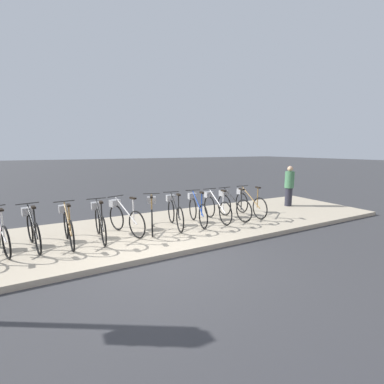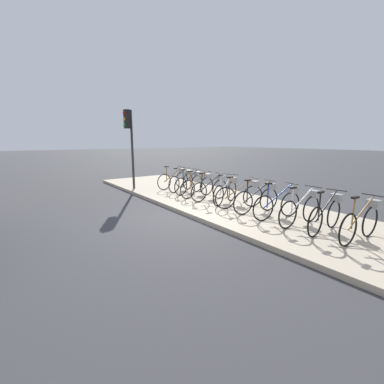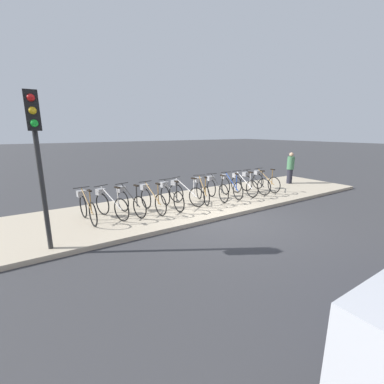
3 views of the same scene
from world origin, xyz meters
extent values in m
plane|color=#38383A|center=(0.00, 0.00, 0.00)|extent=(120.00, 120.00, 0.00)
cube|color=#B7A88E|center=(0.00, 1.78, 0.06)|extent=(15.78, 3.57, 0.12)
torus|color=black|center=(-2.80, 1.22, 0.46)|extent=(0.26, 0.66, 0.69)
cylinder|color=silver|center=(-2.84, 1.34, 0.77)|extent=(0.04, 0.04, 0.62)
cube|color=black|center=(-2.84, 1.34, 1.10)|extent=(0.13, 0.21, 0.04)
torus|color=black|center=(-2.26, 1.18, 0.46)|extent=(0.18, 0.68, 0.69)
torus|color=black|center=(-2.47, 2.10, 0.46)|extent=(0.18, 0.68, 0.69)
cylinder|color=black|center=(-2.36, 1.64, 0.74)|extent=(0.24, 0.94, 0.58)
cylinder|color=black|center=(-2.29, 1.31, 0.77)|extent=(0.04, 0.04, 0.62)
cube|color=black|center=(-2.29, 1.31, 1.10)|extent=(0.11, 0.21, 0.04)
cylinder|color=#262626|center=(-2.47, 2.10, 1.04)|extent=(0.45, 0.12, 0.02)
cube|color=gray|center=(-2.48, 2.15, 0.85)|extent=(0.28, 0.25, 0.18)
torus|color=black|center=(-1.64, 1.06, 0.46)|extent=(0.09, 0.69, 0.69)
torus|color=black|center=(-1.72, 2.00, 0.46)|extent=(0.09, 0.69, 0.69)
cylinder|color=olive|center=(-1.68, 1.53, 0.74)|extent=(0.11, 0.96, 0.58)
cylinder|color=olive|center=(-1.65, 1.19, 0.77)|extent=(0.03, 0.03, 0.62)
cube|color=black|center=(-1.65, 1.19, 1.10)|extent=(0.09, 0.21, 0.04)
cylinder|color=#262626|center=(-1.72, 2.00, 1.04)|extent=(0.46, 0.06, 0.02)
cube|color=gray|center=(-1.72, 2.05, 0.85)|extent=(0.26, 0.22, 0.18)
torus|color=black|center=(-0.99, 1.07, 0.46)|extent=(0.04, 0.69, 0.69)
torus|color=black|center=(-0.99, 2.01, 0.46)|extent=(0.04, 0.69, 0.69)
cylinder|color=black|center=(-0.99, 1.54, 0.74)|extent=(0.03, 0.96, 0.58)
cylinder|color=black|center=(-0.99, 1.20, 0.77)|extent=(0.03, 0.03, 0.62)
cube|color=black|center=(-0.99, 1.20, 1.10)|extent=(0.07, 0.20, 0.04)
cylinder|color=#262626|center=(-0.99, 2.01, 1.04)|extent=(0.46, 0.02, 0.02)
cube|color=gray|center=(-0.99, 2.06, 0.85)|extent=(0.24, 0.20, 0.18)
torus|color=black|center=(-0.19, 1.23, 0.46)|extent=(0.26, 0.66, 0.69)
torus|color=black|center=(-0.49, 2.12, 0.46)|extent=(0.26, 0.66, 0.69)
cylinder|color=silver|center=(-0.34, 1.67, 0.74)|extent=(0.34, 0.92, 0.58)
cylinder|color=silver|center=(-0.23, 1.35, 0.77)|extent=(0.04, 0.04, 0.62)
cube|color=black|center=(-0.23, 1.35, 1.10)|extent=(0.13, 0.21, 0.04)
cylinder|color=#262626|center=(-0.49, 2.12, 1.04)|extent=(0.44, 0.17, 0.02)
cube|color=gray|center=(-0.51, 2.16, 0.85)|extent=(0.29, 0.27, 0.18)
torus|color=black|center=(0.18, 1.18, 0.46)|extent=(0.25, 0.66, 0.69)
torus|color=black|center=(0.48, 2.07, 0.46)|extent=(0.25, 0.66, 0.69)
cylinder|color=olive|center=(0.33, 1.62, 0.74)|extent=(0.33, 0.92, 0.58)
cylinder|color=olive|center=(0.22, 1.30, 0.77)|extent=(0.04, 0.04, 0.62)
cube|color=black|center=(0.22, 1.30, 1.10)|extent=(0.13, 0.21, 0.04)
cylinder|color=#262626|center=(0.48, 2.07, 1.04)|extent=(0.44, 0.17, 0.02)
cube|color=gray|center=(0.49, 2.12, 0.85)|extent=(0.29, 0.27, 0.18)
torus|color=black|center=(0.93, 1.15, 0.46)|extent=(0.14, 0.68, 0.69)
torus|color=black|center=(1.07, 2.08, 0.46)|extent=(0.14, 0.68, 0.69)
cylinder|color=black|center=(1.00, 1.61, 0.74)|extent=(0.18, 0.95, 0.58)
cylinder|color=black|center=(0.95, 1.28, 0.77)|extent=(0.04, 0.04, 0.62)
cube|color=black|center=(0.95, 1.28, 1.10)|extent=(0.10, 0.21, 0.04)
cylinder|color=#262626|center=(1.07, 2.08, 1.04)|extent=(0.46, 0.10, 0.02)
cube|color=gray|center=(1.08, 2.13, 0.85)|extent=(0.27, 0.24, 0.18)
torus|color=black|center=(1.62, 1.14, 0.46)|extent=(0.16, 0.68, 0.69)
torus|color=black|center=(1.79, 2.07, 0.46)|extent=(0.16, 0.68, 0.69)
cylinder|color=navy|center=(1.71, 1.61, 0.74)|extent=(0.20, 0.95, 0.58)
cylinder|color=navy|center=(1.64, 1.27, 0.77)|extent=(0.04, 0.04, 0.62)
cube|color=black|center=(1.64, 1.27, 1.10)|extent=(0.10, 0.21, 0.04)
cylinder|color=#262626|center=(1.79, 2.07, 1.04)|extent=(0.46, 0.11, 0.02)
cube|color=gray|center=(1.80, 2.12, 0.85)|extent=(0.27, 0.24, 0.18)
torus|color=black|center=(2.35, 1.13, 0.46)|extent=(0.07, 0.69, 0.69)
torus|color=black|center=(2.39, 2.07, 0.46)|extent=(0.07, 0.69, 0.69)
cylinder|color=silver|center=(2.37, 1.60, 0.74)|extent=(0.08, 0.96, 0.58)
cylinder|color=silver|center=(2.35, 1.26, 0.77)|extent=(0.03, 0.03, 0.62)
cube|color=black|center=(2.35, 1.26, 1.10)|extent=(0.08, 0.20, 0.04)
cylinder|color=#262626|center=(2.39, 2.07, 1.04)|extent=(0.46, 0.04, 0.02)
cube|color=gray|center=(2.39, 2.12, 0.85)|extent=(0.25, 0.21, 0.18)
torus|color=black|center=(3.01, 1.13, 0.46)|extent=(0.08, 0.69, 0.69)
torus|color=black|center=(2.95, 2.07, 0.46)|extent=(0.08, 0.69, 0.69)
cylinder|color=black|center=(2.98, 1.60, 0.74)|extent=(0.09, 0.96, 0.58)
cylinder|color=black|center=(3.00, 1.26, 0.77)|extent=(0.03, 0.03, 0.62)
cube|color=black|center=(3.00, 1.26, 1.10)|extent=(0.08, 0.20, 0.04)
cylinder|color=#262626|center=(2.95, 2.07, 1.04)|extent=(0.46, 0.05, 0.02)
cube|color=gray|center=(2.95, 2.12, 0.85)|extent=(0.25, 0.21, 0.18)
torus|color=black|center=(3.65, 1.16, 0.46)|extent=(0.07, 0.69, 0.69)
torus|color=black|center=(3.70, 2.10, 0.46)|extent=(0.07, 0.69, 0.69)
cylinder|color=olive|center=(3.68, 1.63, 0.74)|extent=(0.08, 0.96, 0.58)
cylinder|color=olive|center=(3.66, 1.29, 0.77)|extent=(0.03, 0.03, 0.62)
cube|color=black|center=(3.66, 1.29, 1.10)|extent=(0.08, 0.20, 0.04)
cylinder|color=#262626|center=(3.70, 2.10, 1.04)|extent=(0.46, 0.05, 0.02)
cube|color=gray|center=(3.70, 2.15, 0.85)|extent=(0.25, 0.21, 0.18)
cylinder|color=#23232D|center=(5.96, 2.12, 0.47)|extent=(0.26, 0.26, 0.70)
cylinder|color=#3F724C|center=(5.96, 2.12, 1.13)|extent=(0.34, 0.34, 0.62)
sphere|color=tan|center=(5.96, 2.12, 1.55)|extent=(0.20, 0.20, 0.20)
camera|label=1|loc=(-1.79, -4.71, 2.26)|focal=24.00mm
camera|label=2|loc=(5.69, -4.12, 2.19)|focal=24.00mm
camera|label=3|loc=(-4.92, -5.77, 2.66)|focal=24.00mm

